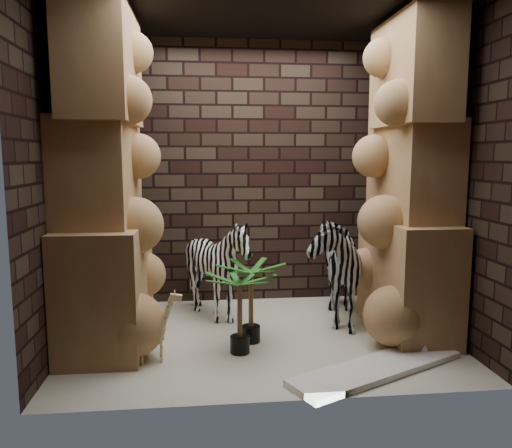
{
  "coord_description": "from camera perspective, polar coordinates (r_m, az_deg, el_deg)",
  "views": [
    {
      "loc": [
        -0.52,
        -4.46,
        1.7
      ],
      "look_at": [
        -0.03,
        0.15,
        1.06
      ],
      "focal_mm": 34.59,
      "sensor_mm": 36.0,
      "label": 1
    }
  ],
  "objects": [
    {
      "name": "surfboard",
      "position": [
        4.21,
        13.87,
        -15.87
      ],
      "size": [
        1.58,
        1.04,
        0.05
      ],
      "primitive_type": "cube",
      "rotation": [
        0.0,
        0.0,
        0.46
      ],
      "color": "white",
      "rests_on": "floor"
    },
    {
      "name": "palm_front",
      "position": [
        4.56,
        -0.58,
        -8.99
      ],
      "size": [
        0.36,
        0.36,
        0.76
      ],
      "primitive_type": null,
      "color": "#14611C",
      "rests_on": "floor"
    },
    {
      "name": "ceiling",
      "position": [
        4.67,
        0.6,
        24.01
      ],
      "size": [
        3.5,
        3.5,
        0.0
      ],
      "primitive_type": "plane",
      "rotation": [
        3.14,
        0.0,
        0.0
      ],
      "color": "black",
      "rests_on": "ground"
    },
    {
      "name": "giraffe_toy",
      "position": [
        4.24,
        -12.07,
        -11.48
      ],
      "size": [
        0.33,
        0.14,
        0.62
      ],
      "primitive_type": null,
      "rotation": [
        0.0,
        0.0,
        0.11
      ],
      "color": "beige",
      "rests_on": "floor"
    },
    {
      "name": "wall_left",
      "position": [
        4.63,
        -21.58,
        4.82
      ],
      "size": [
        0.0,
        3.0,
        3.0
      ],
      "primitive_type": "plane",
      "rotation": [
        1.57,
        0.0,
        1.57
      ],
      "color": "black",
      "rests_on": "ground"
    },
    {
      "name": "rock_pillar_left",
      "position": [
        4.55,
        -17.31,
        4.97
      ],
      "size": [
        0.68,
        1.3,
        3.0
      ],
      "primitive_type": null,
      "color": "tan",
      "rests_on": "floor"
    },
    {
      "name": "zebra_left",
      "position": [
        5.16,
        -4.47,
        -5.75
      ],
      "size": [
        1.11,
        1.26,
        0.98
      ],
      "primitive_type": "imported",
      "rotation": [
        0.0,
        0.0,
        -0.25
      ],
      "color": "white",
      "rests_on": "floor"
    },
    {
      "name": "rock_pillar_right",
      "position": [
        4.86,
        17.5,
        5.13
      ],
      "size": [
        0.58,
        1.25,
        3.0
      ],
      "primitive_type": null,
      "color": "tan",
      "rests_on": "floor"
    },
    {
      "name": "floor",
      "position": [
        4.8,
        0.54,
        -12.91
      ],
      "size": [
        3.5,
        3.5,
        0.0
      ],
      "primitive_type": "plane",
      "color": "beige",
      "rests_on": "ground"
    },
    {
      "name": "zebra_right",
      "position": [
        5.16,
        8.76,
        -3.79
      ],
      "size": [
        0.76,
        1.2,
        1.34
      ],
      "primitive_type": "imported",
      "rotation": [
        0.0,
        0.0,
        -0.14
      ],
      "color": "white",
      "rests_on": "floor"
    },
    {
      "name": "palm_back",
      "position": [
        4.32,
        -1.88,
        -10.25
      ],
      "size": [
        0.36,
        0.36,
        0.72
      ],
      "primitive_type": null,
      "color": "#14611C",
      "rests_on": "floor"
    },
    {
      "name": "wall_back",
      "position": [
        5.73,
        -0.88,
        5.85
      ],
      "size": [
        3.5,
        0.0,
        3.5
      ],
      "primitive_type": "plane",
      "rotation": [
        1.57,
        0.0,
        0.0
      ],
      "color": "black",
      "rests_on": "ground"
    },
    {
      "name": "wall_front",
      "position": [
        3.25,
        3.12,
        4.3
      ],
      "size": [
        3.5,
        0.0,
        3.5
      ],
      "primitive_type": "plane",
      "rotation": [
        -1.57,
        0.0,
        0.0
      ],
      "color": "black",
      "rests_on": "ground"
    },
    {
      "name": "wall_right",
      "position": [
        5.0,
        20.98,
        5.04
      ],
      "size": [
        0.0,
        3.0,
        3.0
      ],
      "primitive_type": "plane",
      "rotation": [
        1.57,
        0.0,
        -1.57
      ],
      "color": "black",
      "rests_on": "ground"
    }
  ]
}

